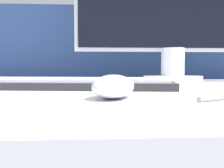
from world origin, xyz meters
TOP-DOWN VIEW (x-y plane):
  - partition_panel at (0.00, 0.56)m, footprint 5.00×0.03m
  - computer_mouse_near at (-0.04, -0.19)m, footprint 0.09×0.12m
  - keyboard at (-0.11, 0.01)m, footprint 0.47×0.20m

SIDE VIEW (x-z plane):
  - partition_panel at x=0.00m, z-range 0.00..1.04m
  - keyboard at x=-0.11m, z-range 0.72..0.75m
  - computer_mouse_near at x=-0.04m, z-range 0.72..0.76m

